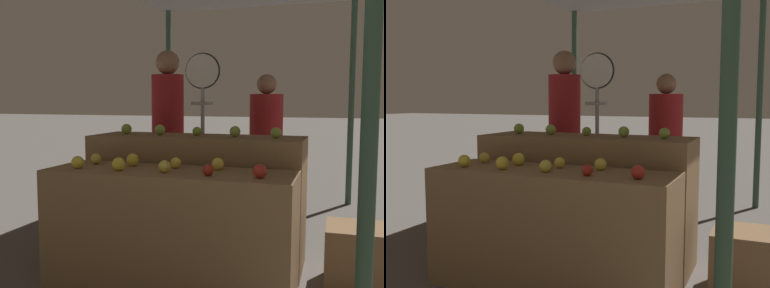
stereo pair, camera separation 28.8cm
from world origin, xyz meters
The scene contains 21 objects.
ground_plane centered at (0.00, 0.00, 0.00)m, with size 60.00×60.00×0.00m, color #59544F.
display_counter_front centered at (0.00, 0.00, 0.41)m, with size 1.67×0.55×0.82m, color olive.
display_counter_back centered at (0.00, 0.60, 0.50)m, with size 1.67×0.55×1.00m, color olive.
apple_front_0 centered at (-0.62, -0.12, 0.86)m, with size 0.09×0.09×0.09m, color gold.
apple_front_1 centered at (-0.31, -0.12, 0.86)m, with size 0.09×0.09×0.09m, color gold.
apple_front_2 centered at (0.01, -0.10, 0.86)m, with size 0.08×0.08×0.08m, color gold.
apple_front_3 centered at (0.31, -0.11, 0.85)m, with size 0.07×0.07×0.07m, color #AD281E.
apple_front_4 centered at (0.62, -0.10, 0.86)m, with size 0.08×0.08×0.08m, color #B72D23.
apple_front_5 centered at (-0.61, 0.11, 0.86)m, with size 0.08×0.08×0.08m, color gold.
apple_front_6 centered at (-0.31, 0.10, 0.86)m, with size 0.09×0.09×0.09m, color gold.
apple_front_7 centered at (0.01, 0.10, 0.86)m, with size 0.07×0.07×0.07m, color yellow.
apple_front_8 centered at (0.30, 0.12, 0.86)m, with size 0.08×0.08×0.08m, color yellow.
apple_back_0 centered at (-0.61, 0.60, 1.04)m, with size 0.09×0.09×0.09m, color #84AD3D.
apple_back_1 centered at (-0.31, 0.60, 1.04)m, with size 0.08×0.08×0.08m, color #8EB247.
apple_back_2 centered at (0.00, 0.61, 1.04)m, with size 0.07×0.07×0.07m, color #7AA338.
apple_back_3 centered at (0.31, 0.61, 1.04)m, with size 0.08×0.08×0.08m, color #8EB247.
apple_back_4 centered at (0.62, 0.60, 1.04)m, with size 0.08×0.08×0.08m, color #8EB247.
produce_scale centered at (-0.12, 1.13, 1.26)m, with size 0.32×0.20×1.70m.
person_vendor_at_scale centered at (-0.52, 1.31, 1.03)m, with size 0.34×0.34×1.75m.
person_customer_left centered at (0.34, 1.89, 0.89)m, with size 0.35×0.35×1.54m.
wooden_crate_side centered at (1.21, 0.45, 0.21)m, with size 0.43×0.43×0.43m, color brown.
Camera 2 is at (1.34, -2.64, 1.29)m, focal length 42.00 mm.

